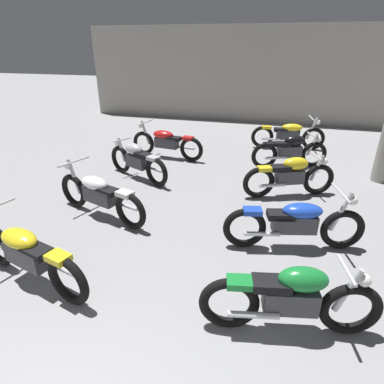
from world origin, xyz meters
TOP-DOWN VIEW (x-y plane):
  - back_wall at (0.00, 13.32)m, footprint 13.37×0.24m
  - motorcycle_left_row_1 at (-1.63, 2.65)m, footprint 2.12×0.83m
  - motorcycle_left_row_2 at (-1.65, 4.52)m, footprint 2.09×0.92m
  - motorcycle_left_row_3 at (-1.75, 6.39)m, footprint 1.82×0.97m
  - motorcycle_left_row_4 at (-1.62, 8.04)m, footprint 2.16×0.68m
  - motorcycle_right_row_1 at (1.69, 2.73)m, footprint 1.95×0.64m
  - motorcycle_right_row_2 at (1.76, 4.41)m, footprint 2.13×0.82m
  - motorcycle_right_row_3 at (1.68, 6.36)m, footprint 1.86×0.87m
  - motorcycle_right_row_4 at (1.69, 8.12)m, footprint 1.89×0.79m
  - motorcycle_right_row_5 at (1.64, 9.82)m, footprint 2.17×0.68m

SIDE VIEW (x-z plane):
  - motorcycle_left_row_1 at x=-1.63m, z-range -0.04..0.94m
  - motorcycle_left_row_2 at x=-1.65m, z-range -0.04..0.94m
  - motorcycle_left_row_4 at x=-1.62m, z-range -0.04..0.94m
  - motorcycle_right_row_2 at x=1.76m, z-range -0.04..0.94m
  - motorcycle_right_row_5 at x=1.64m, z-range -0.04..0.94m
  - motorcycle_left_row_3 at x=-1.75m, z-range 0.02..0.90m
  - motorcycle_right_row_1 at x=1.69m, z-range 0.02..0.90m
  - motorcycle_right_row_3 at x=1.68m, z-range 0.02..0.90m
  - motorcycle_right_row_4 at x=1.69m, z-range 0.02..0.90m
  - back_wall at x=0.00m, z-range 0.00..3.60m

